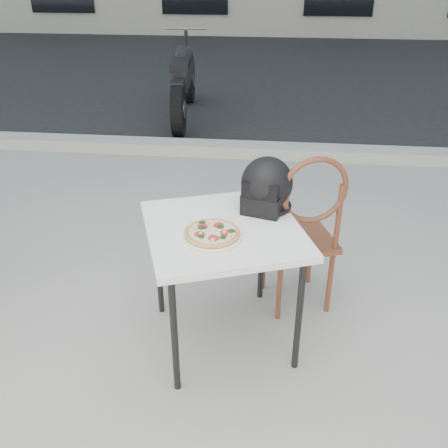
# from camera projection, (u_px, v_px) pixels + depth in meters

# --- Properties ---
(ground) EXTENTS (80.00, 80.00, 0.00)m
(ground) POSITION_uv_depth(u_px,v_px,m) (187.00, 361.00, 2.61)
(ground) COLOR #9C9994
(ground) RESTS_ON ground
(street_asphalt) EXTENTS (30.00, 8.00, 0.00)m
(street_asphalt) POSITION_uv_depth(u_px,v_px,m) (256.00, 72.00, 8.70)
(street_asphalt) COLOR black
(street_asphalt) RESTS_ON ground
(curb) EXTENTS (30.00, 0.25, 0.12)m
(curb) POSITION_uv_depth(u_px,v_px,m) (236.00, 149.00, 5.19)
(curb) COLOR #A3A199
(curb) RESTS_ON ground
(cafe_table_main) EXTENTS (0.94, 0.94, 0.70)m
(cafe_table_main) POSITION_uv_depth(u_px,v_px,m) (223.00, 238.00, 2.47)
(cafe_table_main) COLOR white
(cafe_table_main) RESTS_ON ground
(plate) EXTENTS (0.32, 0.32, 0.02)m
(plate) POSITION_uv_depth(u_px,v_px,m) (212.00, 236.00, 2.34)
(plate) COLOR white
(plate) RESTS_ON cafe_table_main
(pizza) EXTENTS (0.33, 0.33, 0.03)m
(pizza) POSITION_uv_depth(u_px,v_px,m) (212.00, 233.00, 2.33)
(pizza) COLOR #DA9150
(pizza) RESTS_ON plate
(helmet) EXTENTS (0.33, 0.34, 0.28)m
(helmet) POSITION_uv_depth(u_px,v_px,m) (266.00, 187.00, 2.55)
(helmet) COLOR black
(helmet) RESTS_ON cafe_table_main
(cafe_chair_main) EXTENTS (0.48, 0.48, 1.00)m
(cafe_chair_main) POSITION_uv_depth(u_px,v_px,m) (304.00, 226.00, 2.75)
(cafe_chair_main) COLOR brown
(cafe_chair_main) RESTS_ON ground
(motorcycle) EXTENTS (0.53, 2.05, 1.02)m
(motorcycle) POSITION_uv_depth(u_px,v_px,m) (184.00, 82.00, 6.18)
(motorcycle) COLOR black
(motorcycle) RESTS_ON street_asphalt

